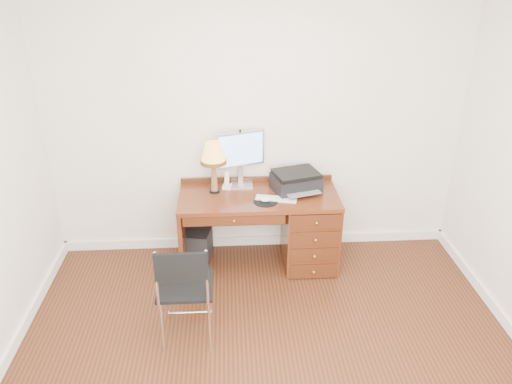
{
  "coord_description": "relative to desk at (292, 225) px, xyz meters",
  "views": [
    {
      "loc": [
        -0.27,
        -2.79,
        2.83
      ],
      "look_at": [
        -0.04,
        1.2,
        0.88
      ],
      "focal_mm": 35.0,
      "sensor_mm": 36.0,
      "label": 1
    }
  ],
  "objects": [
    {
      "name": "equipment_box",
      "position": [
        -0.94,
        0.1,
        -0.25
      ],
      "size": [
        0.32,
        0.32,
        0.32
      ],
      "primitive_type": "cube",
      "rotation": [
        0.0,
        0.0,
        -0.2
      ],
      "color": "black",
      "rests_on": "ground"
    },
    {
      "name": "leg_lamp",
      "position": [
        -0.74,
        0.09,
        0.7
      ],
      "size": [
        0.24,
        0.24,
        0.5
      ],
      "color": "black",
      "rests_on": "desk"
    },
    {
      "name": "printer",
      "position": [
        0.04,
        0.09,
        0.43
      ],
      "size": [
        0.5,
        0.43,
        0.19
      ],
      "rotation": [
        0.0,
        0.0,
        0.28
      ],
      "color": "black",
      "rests_on": "desk"
    },
    {
      "name": "chair",
      "position": [
        -0.96,
        -1.07,
        0.14
      ],
      "size": [
        0.43,
        0.43,
        0.9
      ],
      "rotation": [
        0.0,
        0.0,
        0.0
      ],
      "color": "black",
      "rests_on": "ground"
    },
    {
      "name": "desk",
      "position": [
        0.0,
        0.0,
        0.0
      ],
      "size": [
        1.5,
        0.67,
        0.75
      ],
      "color": "#612914",
      "rests_on": "ground"
    },
    {
      "name": "phone",
      "position": [
        -0.62,
        0.16,
        0.39
      ],
      "size": [
        0.1,
        0.1,
        0.18
      ],
      "rotation": [
        0.0,
        0.0,
        -0.22
      ],
      "color": "white",
      "rests_on": "desk"
    },
    {
      "name": "pen_cup",
      "position": [
        -0.09,
        0.17,
        0.38
      ],
      "size": [
        0.08,
        0.08,
        0.1
      ],
      "primitive_type": "cylinder",
      "color": "black",
      "rests_on": "desk"
    },
    {
      "name": "keyboard",
      "position": [
        -0.17,
        -0.11,
        0.34
      ],
      "size": [
        0.39,
        0.19,
        0.01
      ],
      "primitive_type": "cube",
      "rotation": [
        0.0,
        0.0,
        -0.22
      ],
      "color": "white",
      "rests_on": "desk"
    },
    {
      "name": "room_shell",
      "position": [
        -0.32,
        -0.77,
        -0.36
      ],
      "size": [
        4.0,
        4.0,
        4.0
      ],
      "color": "white",
      "rests_on": "ground"
    },
    {
      "name": "monitor",
      "position": [
        -0.47,
        0.23,
        0.68
      ],
      "size": [
        0.46,
        0.23,
        0.54
      ],
      "rotation": [
        0.0,
        0.0,
        0.32
      ],
      "color": "silver",
      "rests_on": "desk"
    },
    {
      "name": "mouse_pad",
      "position": [
        -0.27,
        -0.15,
        0.35
      ],
      "size": [
        0.22,
        0.22,
        0.04
      ],
      "color": "black",
      "rests_on": "desk"
    },
    {
      "name": "ground",
      "position": [
        -0.32,
        -1.4,
        -0.41
      ],
      "size": [
        4.0,
        4.0,
        0.0
      ],
      "primitive_type": "plane",
      "color": "#381A0C",
      "rests_on": "ground"
    }
  ]
}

